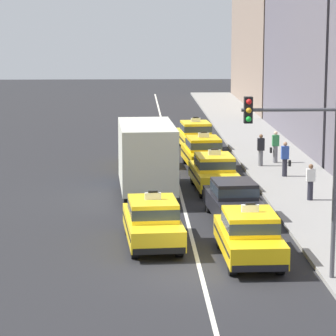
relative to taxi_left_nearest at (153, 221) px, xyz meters
The scene contains 16 objects.
ground_plane 3.70m from the taxi_left_nearest, 66.66° to the right, with size 160.00×160.00×0.00m, color #232326.
lane_stripe_left_right 16.79m from the taxi_left_nearest, 85.13° to the left, with size 0.14×80.00×0.01m, color silver.
sidewalk_curb 13.67m from the taxi_left_nearest, 59.03° to the left, with size 4.00×90.00×0.15m, color gray.
taxi_left_nearest is the anchor object (origin of this frame).
box_truck_left_second 8.46m from the taxi_left_nearest, 90.88° to the left, with size 2.55×7.06×3.27m.
taxi_left_third 15.60m from the taxi_left_nearest, 91.06° to the left, with size 1.97×4.62×1.96m.
taxi_right_nearest 3.67m from the taxi_left_nearest, 32.74° to the right, with size 1.90×4.59×1.96m.
sedan_right_second 4.77m from the taxi_left_nearest, 47.55° to the left, with size 2.07×4.42×1.58m.
taxi_right_third 9.66m from the taxi_left_nearest, 72.03° to the left, with size 2.04×4.65×1.96m.
taxi_right_fourth 15.05m from the taxi_left_nearest, 78.75° to the left, with size 2.09×4.66×1.96m.
taxi_right_fifth 21.32m from the taxi_left_nearest, 81.97° to the left, with size 2.11×4.67×1.96m.
pedestrian_near_crosswalk 13.51m from the taxi_left_nearest, 60.36° to the left, with size 0.47×0.24×1.69m.
pedestrian_mid_block 15.81m from the taxi_left_nearest, 67.99° to the left, with size 0.36×0.24×1.66m.
pedestrian_by_storefront 17.02m from the taxi_left_nearest, 66.33° to the left, with size 0.47×0.24×1.69m.
pedestrian_trailing 9.35m from the taxi_left_nearest, 43.17° to the left, with size 0.36×0.24×1.55m.
traffic_light_pole 6.77m from the taxi_left_nearest, 44.99° to the right, with size 2.87×0.33×5.58m.
Camera 1 is at (-2.00, -25.07, 7.90)m, focal length 90.35 mm.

